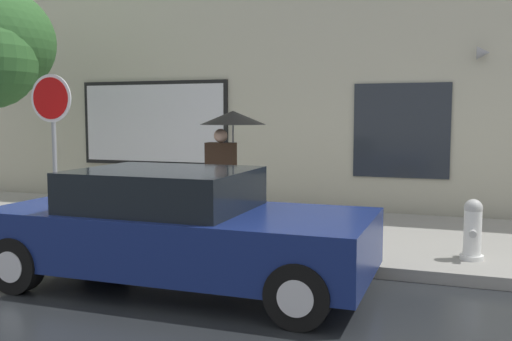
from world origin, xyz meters
TOP-DOWN VIEW (x-y plane):
  - ground_plane at (0.00, 0.00)m, footprint 60.00×60.00m
  - sidewalk at (0.00, 3.00)m, footprint 20.00×4.00m
  - building_facade at (-0.01, 5.50)m, footprint 20.00×0.67m
  - parked_car at (1.22, -0.06)m, footprint 4.39×1.94m
  - fire_hydrant at (4.47, 1.78)m, footprint 0.30×0.44m
  - pedestrian_with_umbrella at (0.77, 2.61)m, footprint 1.06×1.06m
  - stop_sign at (-1.86, 1.60)m, footprint 0.76×0.10m

SIDE VIEW (x-z plane):
  - ground_plane at x=0.00m, z-range 0.00..0.00m
  - sidewalk at x=0.00m, z-range 0.00..0.15m
  - fire_hydrant at x=4.47m, z-range 0.14..0.92m
  - parked_car at x=1.22m, z-range 0.00..1.36m
  - pedestrian_with_umbrella at x=0.77m, z-range 0.74..2.65m
  - stop_sign at x=-1.86m, z-range 0.66..3.15m
  - building_facade at x=-0.01m, z-range -0.02..6.98m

